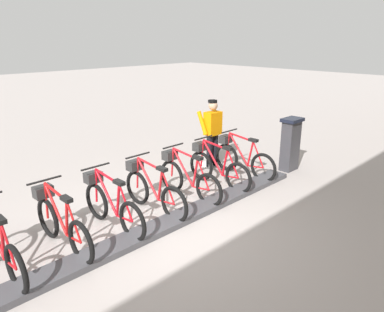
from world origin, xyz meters
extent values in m
plane|color=#AAA09C|center=(0.00, 0.00, 0.00)|extent=(60.00, 60.00, 0.00)
cube|color=#47474C|center=(0.00, 0.00, 0.05)|extent=(0.44, 6.97, 0.10)
cube|color=#38383D|center=(0.05, -4.01, 0.60)|extent=(0.28, 0.44, 1.20)
cube|color=#194C8C|center=(0.20, -4.01, 0.95)|extent=(0.03, 0.30, 0.40)
cube|color=black|center=(0.05, -4.01, 1.24)|extent=(0.36, 0.52, 0.08)
torus|color=black|center=(0.03, -2.89, 0.33)|extent=(0.67, 0.07, 0.67)
torus|color=black|center=(1.07, -2.88, 0.33)|extent=(0.67, 0.07, 0.67)
cylinder|color=red|center=(0.73, -2.89, 0.61)|extent=(0.60, 0.05, 0.70)
cylinder|color=red|center=(0.39, -2.89, 0.58)|extent=(0.16, 0.05, 0.61)
cylinder|color=red|center=(0.67, -2.89, 0.92)|extent=(0.69, 0.05, 0.11)
cylinder|color=red|center=(0.24, -2.89, 0.31)|extent=(0.43, 0.03, 0.09)
cylinder|color=red|center=(0.18, -2.89, 0.61)|extent=(0.33, 0.03, 0.56)
cylinder|color=red|center=(1.04, -2.88, 0.64)|extent=(0.10, 0.04, 0.62)
cube|color=black|center=(0.33, -2.89, 0.91)|extent=(0.22, 0.10, 0.06)
cylinder|color=black|center=(1.01, -2.88, 1.00)|extent=(0.04, 0.54, 0.03)
cube|color=#2D2D2D|center=(1.12, -2.88, 0.78)|extent=(0.20, 0.28, 0.18)
torus|color=black|center=(0.03, -2.01, 0.33)|extent=(0.67, 0.07, 0.67)
torus|color=black|center=(1.07, -2.00, 0.33)|extent=(0.67, 0.07, 0.67)
cylinder|color=red|center=(0.73, -2.00, 0.61)|extent=(0.60, 0.05, 0.70)
cylinder|color=red|center=(0.39, -2.01, 0.58)|extent=(0.16, 0.05, 0.61)
cylinder|color=red|center=(0.67, -2.00, 0.92)|extent=(0.69, 0.05, 0.11)
cylinder|color=red|center=(0.24, -2.01, 0.31)|extent=(0.43, 0.03, 0.09)
cylinder|color=red|center=(0.18, -2.01, 0.61)|extent=(0.33, 0.03, 0.56)
cylinder|color=red|center=(1.04, -2.00, 0.64)|extent=(0.10, 0.04, 0.62)
cube|color=black|center=(0.33, -2.01, 0.91)|extent=(0.22, 0.10, 0.06)
cylinder|color=black|center=(1.01, -2.00, 1.00)|extent=(0.04, 0.54, 0.03)
cube|color=#2D2D2D|center=(1.12, -2.00, 0.78)|extent=(0.20, 0.28, 0.18)
torus|color=black|center=(0.03, -1.13, 0.33)|extent=(0.67, 0.07, 0.67)
torus|color=black|center=(1.07, -1.12, 0.33)|extent=(0.67, 0.07, 0.67)
cylinder|color=red|center=(0.73, -1.12, 0.61)|extent=(0.60, 0.05, 0.70)
cylinder|color=red|center=(0.39, -1.12, 0.58)|extent=(0.16, 0.05, 0.61)
cylinder|color=red|center=(0.67, -1.12, 0.92)|extent=(0.69, 0.05, 0.11)
cylinder|color=red|center=(0.24, -1.12, 0.31)|extent=(0.43, 0.03, 0.09)
cylinder|color=red|center=(0.18, -1.13, 0.61)|extent=(0.33, 0.03, 0.56)
cylinder|color=red|center=(1.04, -1.12, 0.64)|extent=(0.10, 0.04, 0.62)
cube|color=black|center=(0.33, -1.12, 0.91)|extent=(0.22, 0.10, 0.06)
cylinder|color=black|center=(1.01, -1.12, 1.00)|extent=(0.04, 0.54, 0.03)
cube|color=#2D2D2D|center=(1.12, -1.12, 0.78)|extent=(0.20, 0.28, 0.18)
torus|color=black|center=(0.03, -0.24, 0.33)|extent=(0.67, 0.07, 0.67)
torus|color=black|center=(1.07, -0.24, 0.33)|extent=(0.67, 0.07, 0.67)
cylinder|color=red|center=(0.73, -0.24, 0.61)|extent=(0.60, 0.05, 0.70)
cylinder|color=red|center=(0.39, -0.24, 0.58)|extent=(0.16, 0.05, 0.61)
cylinder|color=red|center=(0.67, -0.24, 0.92)|extent=(0.69, 0.05, 0.11)
cylinder|color=red|center=(0.24, -0.24, 0.31)|extent=(0.43, 0.03, 0.09)
cylinder|color=red|center=(0.18, -0.24, 0.61)|extent=(0.33, 0.03, 0.56)
cylinder|color=red|center=(1.04, -0.24, 0.64)|extent=(0.10, 0.04, 0.62)
cube|color=black|center=(0.33, -0.24, 0.91)|extent=(0.22, 0.10, 0.06)
cylinder|color=black|center=(1.01, -0.24, 1.00)|extent=(0.04, 0.54, 0.03)
cube|color=#2D2D2D|center=(1.12, -0.24, 0.78)|extent=(0.20, 0.28, 0.18)
torus|color=black|center=(0.03, 0.64, 0.33)|extent=(0.67, 0.07, 0.67)
torus|color=black|center=(1.07, 0.64, 0.33)|extent=(0.67, 0.07, 0.67)
cylinder|color=red|center=(0.73, 0.64, 0.61)|extent=(0.60, 0.05, 0.70)
cylinder|color=red|center=(0.39, 0.64, 0.58)|extent=(0.16, 0.05, 0.61)
cylinder|color=red|center=(0.67, 0.64, 0.92)|extent=(0.69, 0.05, 0.11)
cylinder|color=red|center=(0.24, 0.64, 0.31)|extent=(0.43, 0.03, 0.09)
cylinder|color=red|center=(0.18, 0.64, 0.61)|extent=(0.33, 0.03, 0.56)
cylinder|color=red|center=(1.04, 0.64, 0.64)|extent=(0.10, 0.04, 0.62)
cube|color=black|center=(0.33, 0.64, 0.91)|extent=(0.22, 0.10, 0.06)
cylinder|color=black|center=(1.01, 0.64, 1.00)|extent=(0.04, 0.54, 0.03)
cube|color=#2D2D2D|center=(1.12, 0.64, 0.78)|extent=(0.20, 0.28, 0.18)
torus|color=black|center=(0.03, 1.52, 0.33)|extent=(0.67, 0.07, 0.67)
torus|color=black|center=(1.07, 1.53, 0.33)|extent=(0.67, 0.07, 0.67)
cylinder|color=red|center=(0.73, 1.52, 0.61)|extent=(0.60, 0.05, 0.70)
cylinder|color=red|center=(0.39, 1.52, 0.58)|extent=(0.16, 0.05, 0.61)
cylinder|color=red|center=(0.67, 1.52, 0.92)|extent=(0.69, 0.05, 0.11)
cylinder|color=red|center=(0.24, 1.52, 0.31)|extent=(0.43, 0.03, 0.09)
cylinder|color=red|center=(0.18, 1.52, 0.61)|extent=(0.33, 0.03, 0.56)
cylinder|color=red|center=(1.04, 1.53, 0.64)|extent=(0.10, 0.04, 0.62)
cube|color=black|center=(0.33, 1.52, 0.91)|extent=(0.22, 0.10, 0.06)
cylinder|color=black|center=(1.01, 1.53, 1.00)|extent=(0.04, 0.54, 0.03)
cube|color=#2D2D2D|center=(1.12, 1.53, 0.78)|extent=(0.20, 0.28, 0.18)
torus|color=black|center=(0.03, 2.40, 0.33)|extent=(0.67, 0.07, 0.67)
cylinder|color=red|center=(0.39, 2.40, 0.58)|extent=(0.16, 0.05, 0.61)
cylinder|color=red|center=(0.24, 2.40, 0.31)|extent=(0.43, 0.03, 0.09)
cylinder|color=red|center=(0.18, 2.40, 0.61)|extent=(0.33, 0.03, 0.56)
cube|color=black|center=(0.33, 2.40, 0.91)|extent=(0.22, 0.10, 0.06)
cube|color=white|center=(1.59, -2.76, 0.05)|extent=(0.26, 0.12, 0.10)
cube|color=white|center=(1.47, -2.98, 0.05)|extent=(0.26, 0.12, 0.10)
cylinder|color=black|center=(1.53, -2.77, 0.43)|extent=(0.15, 0.15, 0.82)
cylinder|color=black|center=(1.53, -2.97, 0.43)|extent=(0.15, 0.15, 0.82)
cube|color=orange|center=(1.53, -2.87, 1.10)|extent=(0.27, 0.41, 0.56)
cylinder|color=orange|center=(1.64, -2.61, 1.13)|extent=(0.34, 0.11, 0.57)
cylinder|color=orange|center=(1.63, -3.13, 1.13)|extent=(0.34, 0.11, 0.57)
sphere|color=tan|center=(1.53, -2.87, 1.53)|extent=(0.22, 0.22, 0.22)
cylinder|color=black|center=(1.55, -2.87, 1.63)|extent=(0.22, 0.22, 0.06)
camera|label=1|loc=(-4.29, 3.59, 3.09)|focal=34.35mm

